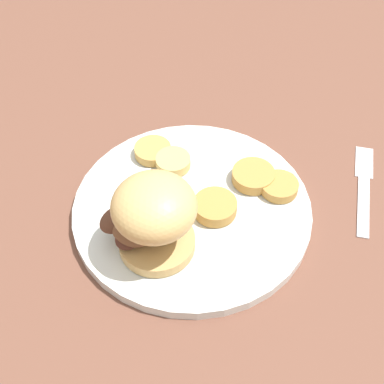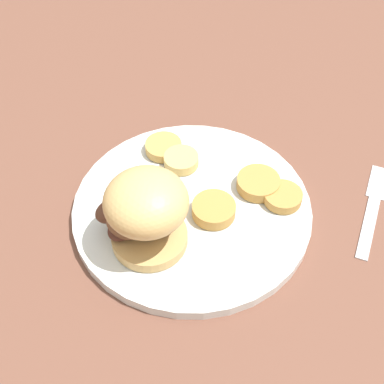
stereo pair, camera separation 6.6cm
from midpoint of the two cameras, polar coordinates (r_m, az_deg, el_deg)
name	(u,v)px [view 2 (the right image)]	position (r m, az deg, el deg)	size (l,w,h in m)	color
ground_plane	(192,213)	(0.69, 2.73, -2.41)	(4.00, 4.00, 0.00)	brown
dinner_plate	(192,209)	(0.68, 2.76, -1.94)	(0.30, 0.30, 0.02)	silver
sandwich	(144,211)	(0.60, -2.07, -2.17)	(0.11, 0.10, 0.10)	tan
potato_round_0	(214,210)	(0.66, 5.17, -2.05)	(0.05, 0.05, 0.02)	#BC8942
potato_round_1	(283,197)	(0.69, 12.36, -0.66)	(0.05, 0.05, 0.01)	#BC8942
potato_round_2	(258,183)	(0.70, 9.76, 0.78)	(0.06, 0.06, 0.02)	#BC8942
potato_round_3	(163,147)	(0.73, -0.51, 4.67)	(0.05, 0.05, 0.01)	tan
potato_round_4	(181,160)	(0.72, 1.45, 3.28)	(0.05, 0.05, 0.01)	#DBB766
fork	(373,208)	(0.74, 21.15, -1.74)	(0.12, 0.13, 0.00)	silver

